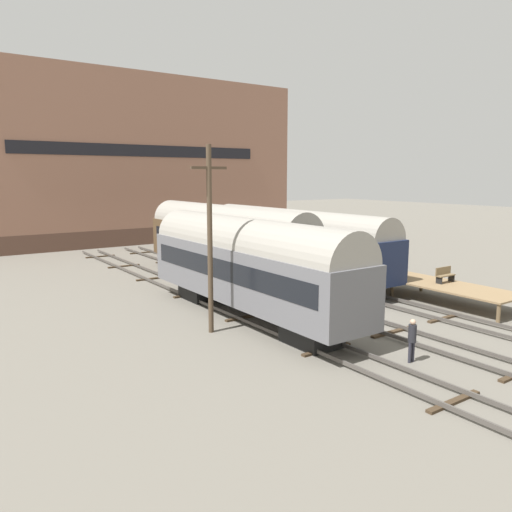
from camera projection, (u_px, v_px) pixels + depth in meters
ground_plane at (346, 318)px, 25.75m from camera, size 200.00×200.00×0.00m
track_left at (283, 330)px, 23.41m from camera, size 2.60×60.00×0.26m
track_middle at (346, 316)px, 25.73m from camera, size 2.60×60.00×0.26m
track_right at (398, 304)px, 28.05m from camera, size 2.60×60.00×0.26m
train_car_grey at (247, 262)px, 25.39m from camera, size 3.09×15.46×5.21m
train_car_brown at (225, 238)px, 34.96m from camera, size 3.12×17.79×5.29m
train_car_navy at (293, 239)px, 35.24m from camera, size 2.86×17.69×4.97m
station_platform at (407, 278)px, 30.90m from camera, size 3.10×13.67×1.09m
bench at (444, 274)px, 29.23m from camera, size 1.40×0.40×0.91m
person_worker at (412, 336)px, 19.52m from camera, size 0.32×0.32×1.76m
utility_pole at (210, 237)px, 22.78m from camera, size 1.80×0.24×8.68m
warehouse_building at (126, 161)px, 56.96m from camera, size 37.96×11.54×17.99m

